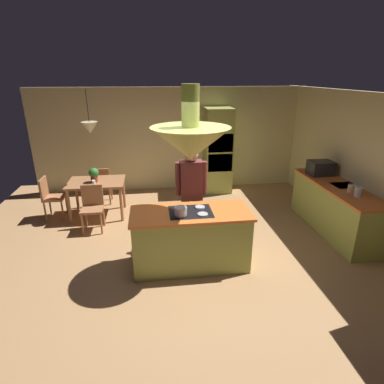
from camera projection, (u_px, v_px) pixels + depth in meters
ground at (189, 257)px, 5.12m from camera, size 8.16×8.16×0.00m
wall_back at (172, 140)px, 7.86m from camera, size 6.80×0.10×2.55m
wall_right at (370, 169)px, 5.44m from camera, size 0.10×7.20×2.55m
kitchen_island at (191, 239)px, 4.77m from camera, size 1.79×0.78×0.94m
counter_run_right at (335, 208)px, 5.86m from camera, size 0.73×2.27×0.92m
oven_tower at (218, 151)px, 7.71m from camera, size 0.66×0.62×2.08m
dining_table at (97, 186)px, 6.44m from camera, size 1.14×0.82×0.76m
person_at_island at (191, 191)px, 5.20m from camera, size 0.53×0.23×1.73m
range_hood at (191, 141)px, 4.24m from camera, size 1.10×1.10×1.00m
pendant_light_over_table at (90, 128)px, 6.01m from camera, size 0.32×0.32×0.82m
chair_facing_island at (92, 205)px, 5.91m from camera, size 0.40×0.40×0.87m
chair_by_back_wall at (102, 183)px, 7.08m from camera, size 0.40×0.40×0.87m
chair_at_corner at (50, 195)px, 6.38m from camera, size 0.40×0.40×0.87m
potted_plant_on_table at (94, 174)px, 6.30m from camera, size 0.20×0.20×0.30m
cup_on_table at (94, 182)px, 6.20m from camera, size 0.07×0.07×0.09m
canister_flour at (358, 192)px, 5.15m from camera, size 0.12×0.12×0.17m
canister_sugar at (352, 189)px, 5.32m from camera, size 0.13×0.13×0.14m
microwave_on_counter at (321, 168)px, 6.27m from camera, size 0.46×0.36×0.28m
cooking_pot_on_cooktop at (181, 211)px, 4.44m from camera, size 0.18×0.18×0.12m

